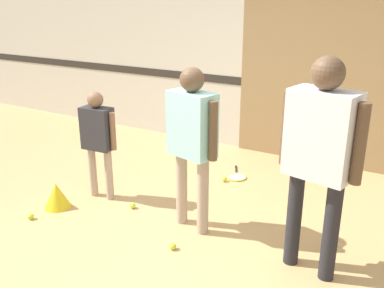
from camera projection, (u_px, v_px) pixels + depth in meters
ground_plane at (168, 233)px, 4.25m from camera, size 16.00×16.00×0.00m
wall_back at (272, 43)px, 5.95m from camera, size 16.00×0.07×3.20m
wall_panel at (324, 84)px, 5.69m from camera, size 2.38×0.05×2.21m
person_instructor at (192, 133)px, 4.03m from camera, size 0.60×0.36×1.63m
person_student_left at (98, 134)px, 4.75m from camera, size 0.47×0.22×1.25m
person_student_right at (320, 146)px, 3.31m from camera, size 0.68×0.38×1.82m
racket_spare_on_floor at (236, 176)px, 5.54m from camera, size 0.35×0.52×0.03m
tennis_ball_near_instructor at (173, 246)px, 3.96m from camera, size 0.07×0.07×0.07m
tennis_ball_by_spare_racket at (224, 179)px, 5.40m from camera, size 0.07×0.07×0.07m
tennis_ball_stray_left at (133, 206)px, 4.72m from camera, size 0.07×0.07×0.07m
tennis_ball_stray_right at (31, 216)px, 4.49m from camera, size 0.07×0.07×0.07m
training_cone at (57, 195)px, 4.71m from camera, size 0.29×0.29×0.29m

